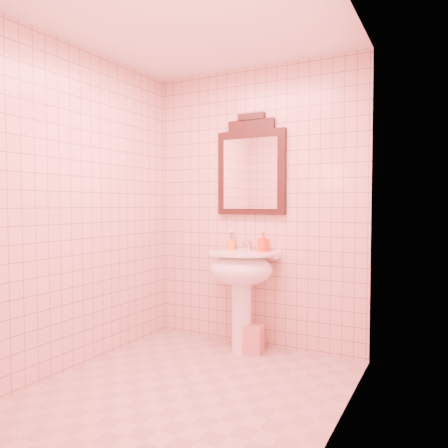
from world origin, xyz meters
The scene contains 8 objects.
floor centered at (0.00, 0.00, 0.00)m, with size 2.20×2.20×0.00m, color tan.
back_wall centered at (0.00, 1.10, 1.25)m, with size 2.00×0.02×2.50m, color beige.
pedestal_sink centered at (-0.03, 0.87, 0.66)m, with size 0.58×0.58×0.86m.
faucet centered at (-0.03, 1.01, 0.92)m, with size 0.04×0.16×0.11m.
mirror centered at (-0.03, 1.07, 1.60)m, with size 0.65×0.06×0.90m.
toothbrush_cup centered at (-0.21, 1.03, 0.91)m, with size 0.07×0.07×0.17m.
soap_dispenser centered at (0.11, 1.02, 0.95)m, with size 0.08×0.08×0.17m, color red.
towel centered at (0.06, 0.88, 0.12)m, with size 0.20×0.13×0.24m, color #E38A85.
Camera 1 is at (1.57, -2.51, 1.27)m, focal length 35.00 mm.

